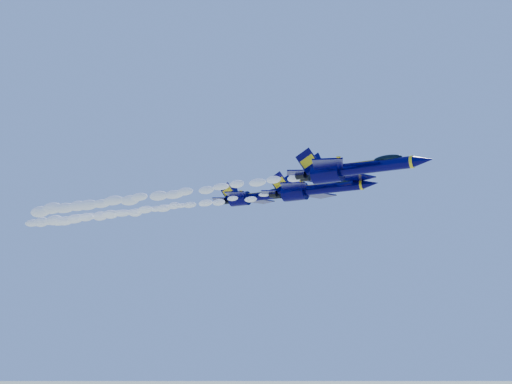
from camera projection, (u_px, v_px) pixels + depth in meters
The scene contains 6 objects.
jet_lead at pixel (353, 169), 69.03m from camera, with size 16.89×13.85×6.28m.
smoke_trail_jet_lead at pixel (146, 197), 85.33m from camera, with size 51.22×2.02×1.82m, color white.
jet_second at pixel (316, 189), 78.78m from camera, with size 15.88×13.03×5.90m.
smoke_trail_jet_second at pixel (138, 211), 94.87m from camera, with size 51.22×1.90×1.71m, color white.
jet_third at pixel (255, 197), 94.25m from camera, with size 15.18×12.45×5.64m.
smoke_trail_jet_third at pixel (113, 214), 110.19m from camera, with size 51.22×1.81×1.63m, color white.
Camera 1 is at (40.58, -74.05, 135.25)m, focal length 40.00 mm.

